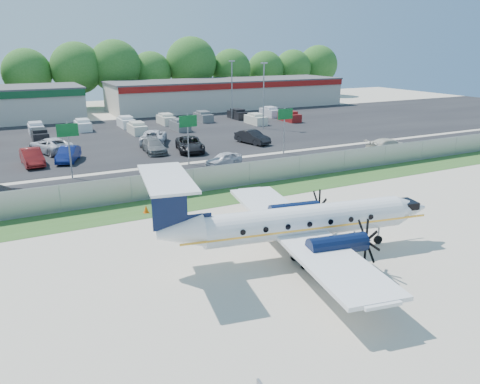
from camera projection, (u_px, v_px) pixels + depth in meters
name	position (u px, v px, depth m)	size (l,w,h in m)	color
ground	(290.00, 262.00, 25.30)	(170.00, 170.00, 0.00)	beige
grass_verge	(204.00, 200.00, 35.51)	(170.00, 4.00, 0.02)	#2D561E
access_road	(174.00, 178.00, 41.46)	(170.00, 8.00, 0.02)	black
parking_lot	(118.00, 138.00, 59.32)	(170.00, 32.00, 0.02)	black
perimeter_fence	(194.00, 181.00, 36.91)	(120.00, 0.06, 1.99)	gray
building_east	(228.00, 93.00, 88.51)	(44.40, 12.40, 5.24)	beige
sign_left	(68.00, 138.00, 40.24)	(1.80, 0.26, 5.00)	gray
sign_mid	(188.00, 128.00, 45.01)	(1.80, 0.26, 5.00)	gray
sign_right	(285.00, 120.00, 49.78)	(1.80, 0.26, 5.00)	gray
light_pole_ne	(264.00, 91.00, 64.74)	(0.90, 0.35, 9.09)	gray
light_pole_se	(232.00, 86.00, 73.24)	(0.90, 0.35, 9.09)	gray
tree_line	(77.00, 108.00, 88.23)	(112.00, 6.00, 14.00)	#27601C
aircraft	(299.00, 222.00, 25.57)	(16.77, 16.45, 5.12)	silver
baggage_cart_near	(311.00, 254.00, 25.09)	(2.13, 1.38, 1.07)	gray
cone_starboard_wing	(146.00, 209.00, 32.70)	(0.39, 0.39, 0.55)	#EE5707
road_car_mid	(224.00, 166.00, 45.70)	(1.56, 3.88, 1.32)	silver
road_car_east	(388.00, 153.00, 51.19)	(2.23, 5.48, 1.59)	beige
parked_car_a	(33.00, 165.00, 45.89)	(1.74, 5.00, 1.65)	maroon
parked_car_b	(69.00, 162.00, 47.34)	(1.61, 4.62, 1.52)	navy
parked_car_c	(154.00, 153.00, 51.29)	(2.07, 5.09, 1.48)	#595B5E
parked_car_d	(190.00, 151.00, 51.90)	(2.68, 5.82, 1.62)	black
parked_car_e	(252.00, 144.00, 56.06)	(1.69, 4.85, 1.60)	black
parked_car_f	(52.00, 153.00, 51.27)	(2.76, 5.99, 1.67)	silver
parked_car_g	(154.00, 144.00, 56.13)	(2.79, 6.05, 1.68)	silver
far_parking_rows	(110.00, 132.00, 63.57)	(56.00, 10.00, 1.60)	gray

